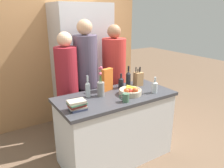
{
  "coord_description": "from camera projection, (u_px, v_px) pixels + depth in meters",
  "views": [
    {
      "loc": [
        -1.38,
        -2.09,
        1.86
      ],
      "look_at": [
        0.0,
        0.09,
        1.01
      ],
      "focal_mm": 35.0,
      "sensor_mm": 36.0,
      "label": 1
    }
  ],
  "objects": [
    {
      "name": "ground_plane",
      "position": [
        115.0,
        156.0,
        2.96
      ],
      "size": [
        14.0,
        14.0,
        0.0
      ],
      "primitive_type": "plane",
      "color": "brown"
    },
    {
      "name": "bottle_wine",
      "position": [
        155.0,
        87.0,
        2.74
      ],
      "size": [
        0.07,
        0.07,
        0.2
      ],
      "color": "#B2BCC1",
      "rests_on": "kitchen_island"
    },
    {
      "name": "coffee_mug",
      "position": [
        126.0,
        98.0,
        2.47
      ],
      "size": [
        0.1,
        0.1,
        0.1
      ],
      "color": "#42664C",
      "rests_on": "kitchen_island"
    },
    {
      "name": "refrigerator",
      "position": [
        82.0,
        67.0,
        3.62
      ],
      "size": [
        0.87,
        0.63,
        1.99
      ],
      "color": "#B7B7BC",
      "rests_on": "ground_plane"
    },
    {
      "name": "back_wall_wood",
      "position": [
        68.0,
        46.0,
        3.77
      ],
      "size": [
        2.66,
        0.12,
        2.6
      ],
      "color": "#AD7A4C",
      "rests_on": "ground_plane"
    },
    {
      "name": "person_in_blue",
      "position": [
        86.0,
        76.0,
        3.07
      ],
      "size": [
        0.32,
        0.32,
        1.77
      ],
      "rotation": [
        0.0,
        0.0,
        0.34
      ],
      "color": "#383842",
      "rests_on": "ground_plane"
    },
    {
      "name": "fruit_bowl",
      "position": [
        130.0,
        91.0,
        2.68
      ],
      "size": [
        0.28,
        0.28,
        0.11
      ],
      "color": "tan",
      "rests_on": "kitchen_island"
    },
    {
      "name": "kitchen_island",
      "position": [
        116.0,
        127.0,
        2.82
      ],
      "size": [
        1.46,
        0.69,
        0.89
      ],
      "color": "silver",
      "rests_on": "ground_plane"
    },
    {
      "name": "cereal_box",
      "position": [
        107.0,
        80.0,
        2.8
      ],
      "size": [
        0.17,
        0.1,
        0.29
      ],
      "color": "orange",
      "rests_on": "kitchen_island"
    },
    {
      "name": "book_stack",
      "position": [
        77.0,
        105.0,
        2.26
      ],
      "size": [
        0.2,
        0.14,
        0.11
      ],
      "color": "#2D334C",
      "rests_on": "kitchen_island"
    },
    {
      "name": "flower_vase",
      "position": [
        101.0,
        87.0,
        2.62
      ],
      "size": [
        0.09,
        0.09,
        0.37
      ],
      "color": "gray",
      "rests_on": "kitchen_island"
    },
    {
      "name": "person_in_red_tee",
      "position": [
        114.0,
        75.0,
        3.3
      ],
      "size": [
        0.35,
        0.35,
        1.69
      ],
      "rotation": [
        0.0,
        0.0,
        0.07
      ],
      "color": "#383842",
      "rests_on": "ground_plane"
    },
    {
      "name": "person_at_sink",
      "position": [
        67.0,
        85.0,
        2.92
      ],
      "size": [
        0.3,
        0.3,
        1.63
      ],
      "rotation": [
        0.0,
        0.0,
        -0.05
      ],
      "color": "#383842",
      "rests_on": "ground_plane"
    },
    {
      "name": "bottle_vinegar",
      "position": [
        88.0,
        89.0,
        2.59
      ],
      "size": [
        0.06,
        0.06,
        0.26
      ],
      "color": "#B2BCC1",
      "rests_on": "kitchen_island"
    },
    {
      "name": "bottle_oil",
      "position": [
        121.0,
        82.0,
        2.9
      ],
      "size": [
        0.07,
        0.07,
        0.2
      ],
      "color": "black",
      "rests_on": "kitchen_island"
    },
    {
      "name": "bottle_water",
      "position": [
        128.0,
        78.0,
        2.96
      ],
      "size": [
        0.06,
        0.06,
        0.29
      ],
      "color": "black",
      "rests_on": "kitchen_island"
    },
    {
      "name": "knife_block",
      "position": [
        138.0,
        79.0,
        3.0
      ],
      "size": [
        0.11,
        0.09,
        0.27
      ],
      "color": "#A87A4C",
      "rests_on": "kitchen_island"
    }
  ]
}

